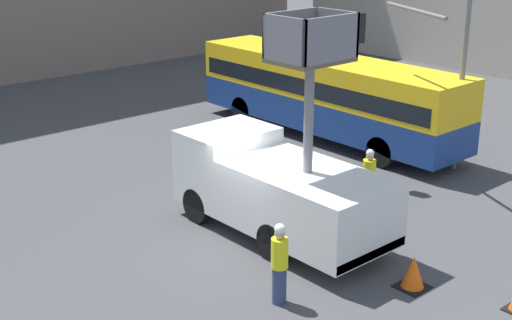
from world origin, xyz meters
TOP-DOWN VIEW (x-y plane):
  - ground_plane at (0.00, 0.00)m, footprint 120.00×120.00m
  - utility_truck at (0.83, -0.14)m, footprint 2.54×6.28m
  - city_bus at (8.23, 5.05)m, footprint 2.56×11.65m
  - traffic_light_pole at (7.61, 0.32)m, footprint 3.66×3.42m
  - road_worker_near_truck at (-1.59, -2.77)m, footprint 0.38×0.38m
  - road_worker_directing at (4.09, -0.54)m, footprint 0.38×0.38m
  - traffic_cone_near_truck at (1.19, -4.33)m, footprint 0.70×0.70m

SIDE VIEW (x-z plane):
  - ground_plane at x=0.00m, z-range 0.00..0.00m
  - traffic_cone_near_truck at x=1.19m, z-range -0.02..0.77m
  - road_worker_directing at x=4.09m, z-range 0.00..1.79m
  - road_worker_near_truck at x=-1.59m, z-range 0.01..1.93m
  - utility_truck at x=0.83m, z-range -1.59..4.43m
  - city_bus at x=8.23m, z-range 0.28..3.36m
  - traffic_light_pole at x=7.61m, z-range 1.05..6.71m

